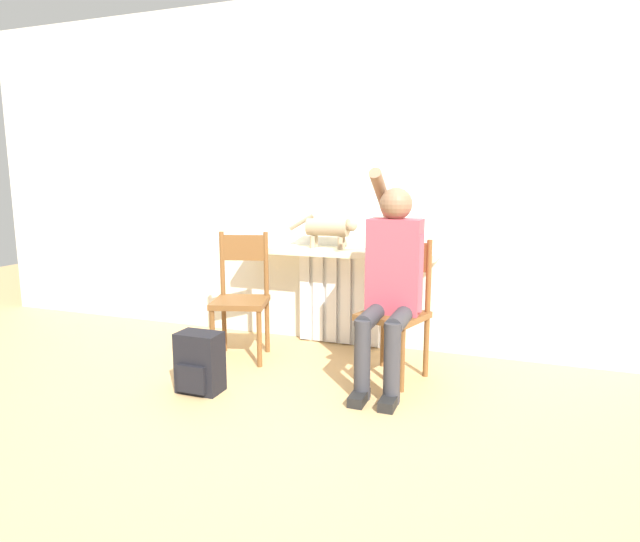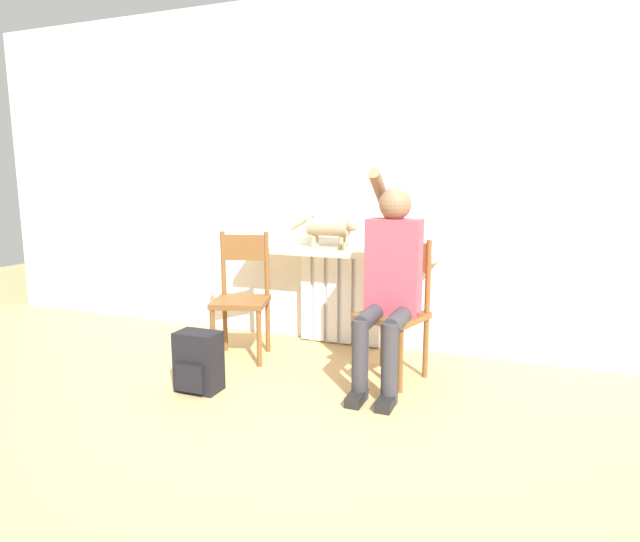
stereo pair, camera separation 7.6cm
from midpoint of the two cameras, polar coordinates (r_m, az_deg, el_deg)
name	(u,v)px [view 2 (the right image)]	position (r m, az deg, el deg)	size (l,w,h in m)	color
ground_plane	(279,396)	(3.36, -3.78, -13.18)	(12.00, 12.00, 0.00)	tan
wall_with_window	(345,174)	(4.23, 3.24, 10.34)	(7.00, 0.06, 2.70)	silver
radiator	(341,299)	(4.26, 2.78, -2.98)	(0.69, 0.08, 0.73)	white
windowsill	(337,252)	(4.10, 2.38, 2.07)	(1.54, 0.30, 0.05)	beige
window_glass	(344,179)	(4.20, 3.08, 9.79)	(1.48, 0.01, 1.05)	white
chair_left	(242,295)	(3.96, -7.80, -2.56)	(0.48, 0.48, 0.92)	brown
chair_right	(395,309)	(3.56, 8.65, -4.01)	(0.48, 0.48, 0.92)	brown
person	(390,277)	(3.41, 8.14, -0.65)	(0.36, 0.97, 1.38)	#333338
cat	(330,228)	(4.07, 1.64, 4.62)	(0.55, 0.14, 0.27)	#9E896B
backpack	(198,362)	(3.44, -12.24, -9.49)	(0.27, 0.20, 0.38)	black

